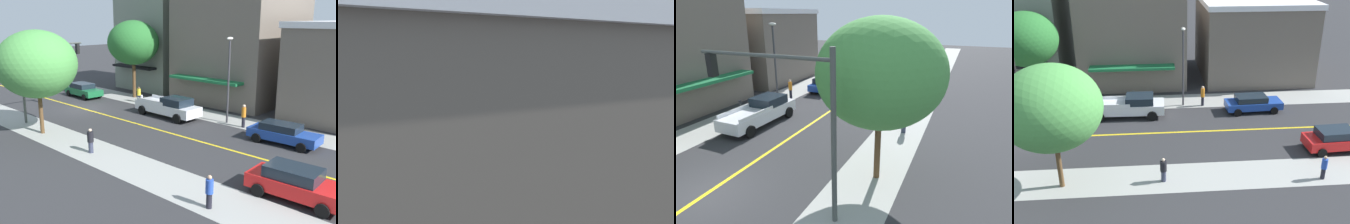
{
  "view_description": "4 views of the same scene",
  "coord_description": "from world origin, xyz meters",
  "views": [
    {
      "loc": [
        19.2,
        28.95,
        8.21
      ],
      "look_at": [
        0.81,
        11.58,
        1.84
      ],
      "focal_mm": 39.97,
      "sensor_mm": 36.0,
      "label": 1
    },
    {
      "loc": [
        -22.21,
        22.93,
        7.07
      ],
      "look_at": [
        2.24,
        10.48,
        2.09
      ],
      "focal_mm": 34.38,
      "sensor_mm": 36.0,
      "label": 2
    },
    {
      "loc": [
        9.88,
        -7.64,
        7.52
      ],
      "look_at": [
        2.84,
        8.56,
        1.47
      ],
      "focal_mm": 30.87,
      "sensor_mm": 36.0,
      "label": 3
    },
    {
      "loc": [
        26.66,
        9.61,
        13.58
      ],
      "look_at": [
        0.32,
        11.87,
        1.8
      ],
      "focal_mm": 42.37,
      "sensor_mm": 36.0,
      "label": 4
    }
  ],
  "objects": [
    {
      "name": "red_sedan_right_curb",
      "position": [
        3.51,
        22.3,
        0.81
      ],
      "size": [
        2.22,
        4.61,
        1.55
      ],
      "rotation": [
        0.0,
        0.0,
        1.62
      ],
      "color": "red",
      "rests_on": "ground"
    },
    {
      "name": "ground_plane",
      "position": [
        0.0,
        0.0,
        0.0
      ],
      "size": [
        140.0,
        140.0,
        0.0
      ],
      "primitive_type": "plane",
      "color": "#2D2D30"
    },
    {
      "name": "street_lamp",
      "position": [
        -5.2,
        12.44,
        4.18
      ],
      "size": [
        0.7,
        0.36,
        6.82
      ],
      "color": "#38383D",
      "rests_on": "ground"
    },
    {
      "name": "road_centerline_stripe",
      "position": [
        0.0,
        0.0,
        0.0
      ],
      "size": [
        0.2,
        126.0,
        0.0
      ],
      "primitive_type": "cube",
      "color": "yellow",
      "rests_on": "ground"
    },
    {
      "name": "white_pickup_truck",
      "position": [
        -3.28,
        7.82,
        0.91
      ],
      "size": [
        2.38,
        6.2,
        1.8
      ],
      "rotation": [
        0.0,
        0.0,
        1.55
      ],
      "color": "silver",
      "rests_on": "ground"
    },
    {
      "name": "street_tree_left_near",
      "position": [
        6.44,
        4.21,
        5.06
      ],
      "size": [
        5.63,
        5.63,
        7.46
      ],
      "color": "brown",
      "rests_on": "ground"
    },
    {
      "name": "pedestrian_blue_shirt",
      "position": [
        6.98,
        19.92,
        0.82
      ],
      "size": [
        0.36,
        0.36,
        1.57
      ],
      "rotation": [
        0.0,
        0.0,
        5.33
      ],
      "color": "black",
      "rests_on": "ground"
    },
    {
      "name": "blue_sedan_left_curb",
      "position": [
        -3.43,
        18.16,
        0.75
      ],
      "size": [
        2.15,
        4.76,
        1.4
      ],
      "rotation": [
        0.0,
        0.0,
        1.62
      ],
      "color": "#1E429E",
      "rests_on": "ground"
    },
    {
      "name": "parking_meter",
      "position": [
        -5.43,
        8.14,
        0.92
      ],
      "size": [
        0.12,
        0.18,
        1.4
      ],
      "color": "#4C4C51",
      "rests_on": "ground"
    },
    {
      "name": "pedestrian_black_shirt",
      "position": [
        6.42,
        10.23,
        0.82
      ],
      "size": [
        0.4,
        0.4,
        1.58
      ],
      "rotation": [
        0.0,
        0.0,
        0.48
      ],
      "color": "#33384C",
      "rests_on": "ground"
    },
    {
      "name": "pedestrian_orange_shirt",
      "position": [
        -4.97,
        14.12,
        0.96
      ],
      "size": [
        0.34,
        0.34,
        1.81
      ],
      "rotation": [
        0.0,
        0.0,
        1.66
      ],
      "color": "black",
      "rests_on": "ground"
    },
    {
      "name": "traffic_light_mast",
      "position": [
        4.16,
        0.6,
        4.43
      ],
      "size": [
        5.72,
        0.32,
        6.54
      ],
      "rotation": [
        0.0,
        0.0,
        3.14
      ],
      "color": "#474C47",
      "rests_on": "ground"
    },
    {
      "name": "tan_rowhouse",
      "position": [
        -13.59,
        20.32,
        4.0
      ],
      "size": [
        11.07,
        10.79,
        7.97
      ],
      "rotation": [
        0.0,
        0.0,
        -1.57
      ],
      "color": "#665B51",
      "rests_on": "ground"
    }
  ]
}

